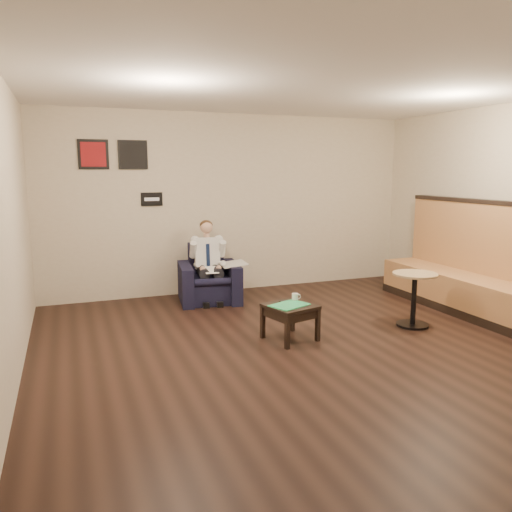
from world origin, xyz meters
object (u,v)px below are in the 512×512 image
object	(u,v)px
armchair	(209,274)
banquette	(471,258)
coffee_mug	(295,297)
smartphone	(285,301)
cafe_table	(414,300)
green_folder	(289,305)
seated_man	(210,265)
side_table	(290,322)

from	to	relation	value
armchair	banquette	bearing A→B (deg)	-22.19
coffee_mug	smartphone	bearing A→B (deg)	177.94
armchair	banquette	xyz separation A→B (m)	(3.18, -1.82, 0.34)
cafe_table	green_folder	bearing A→B (deg)	178.04
green_folder	banquette	xyz separation A→B (m)	(2.79, 0.20, 0.33)
seated_man	smartphone	size ratio (longest dim) A/B	8.90
seated_man	armchair	bearing A→B (deg)	90.00
cafe_table	seated_man	bearing A→B (deg)	136.55
coffee_mug	armchair	bearing A→B (deg)	106.24
green_folder	banquette	world-z (taller)	banquette
side_table	smartphone	world-z (taller)	smartphone
coffee_mug	banquette	xyz separation A→B (m)	(2.64, 0.03, 0.30)
seated_man	coffee_mug	distance (m)	1.82
coffee_mug	banquette	world-z (taller)	banquette
seated_man	smartphone	bearing A→B (deg)	-68.56
green_folder	smartphone	size ratio (longest dim) A/B	3.21
seated_man	green_folder	world-z (taller)	seated_man
banquette	cafe_table	world-z (taller)	banquette
armchair	green_folder	bearing A→B (deg)	-71.62
side_table	seated_man	bearing A→B (deg)	102.58
smartphone	cafe_table	size ratio (longest dim) A/B	0.19
seated_man	cafe_table	world-z (taller)	seated_man
smartphone	armchair	bearing A→B (deg)	97.59
armchair	banquette	distance (m)	3.67
cafe_table	banquette	bearing A→B (deg)	12.94
side_table	cafe_table	world-z (taller)	cafe_table
green_folder	cafe_table	world-z (taller)	cafe_table
armchair	cafe_table	distance (m)	2.93
smartphone	cafe_table	bearing A→B (deg)	-13.18
green_folder	banquette	bearing A→B (deg)	4.07
coffee_mug	cafe_table	world-z (taller)	cafe_table
armchair	seated_man	xyz separation A→B (m)	(-0.01, -0.11, 0.15)
banquette	cafe_table	distance (m)	1.22
smartphone	cafe_table	distance (m)	1.67
armchair	side_table	size ratio (longest dim) A/B	1.71
armchair	banquette	world-z (taller)	banquette
coffee_mug	side_table	bearing A→B (deg)	-131.26
armchair	side_table	bearing A→B (deg)	-70.88
armchair	green_folder	world-z (taller)	armchair
seated_man	banquette	bearing A→B (deg)	-20.60
banquette	armchair	bearing A→B (deg)	150.21
side_table	banquette	size ratio (longest dim) A/B	0.17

